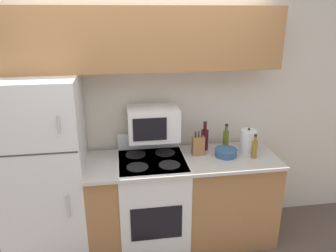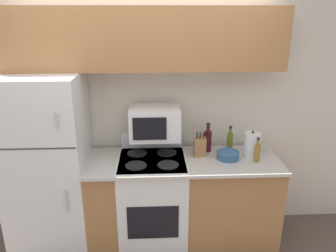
% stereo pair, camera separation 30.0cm
% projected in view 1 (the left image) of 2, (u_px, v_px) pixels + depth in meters
% --- Properties ---
extents(wall_back, '(8.00, 0.05, 2.55)m').
position_uv_depth(wall_back, '(140.00, 114.00, 3.37)').
color(wall_back, beige).
rests_on(wall_back, ground_plane).
extents(lower_cabinets, '(1.85, 0.67, 0.93)m').
position_uv_depth(lower_cabinets, '(182.00, 200.00, 3.33)').
color(lower_cabinets, '#9E6B3D').
rests_on(lower_cabinets, ground_plane).
extents(refrigerator, '(0.75, 0.69, 1.76)m').
position_uv_depth(refrigerator, '(44.00, 171.00, 3.02)').
color(refrigerator, silver).
rests_on(refrigerator, ground_plane).
extents(upper_cabinets, '(2.60, 0.35, 0.56)m').
position_uv_depth(upper_cabinets, '(140.00, 39.00, 2.93)').
color(upper_cabinets, '#9E6B3D').
rests_on(upper_cabinets, refrigerator).
extents(stove, '(0.65, 0.65, 1.10)m').
position_uv_depth(stove, '(153.00, 201.00, 3.27)').
color(stove, silver).
rests_on(stove, ground_plane).
extents(microwave, '(0.48, 0.34, 0.31)m').
position_uv_depth(microwave, '(153.00, 123.00, 3.14)').
color(microwave, silver).
rests_on(microwave, stove).
extents(knife_block, '(0.11, 0.08, 0.25)m').
position_uv_depth(knife_block, '(198.00, 145.00, 3.23)').
color(knife_block, '#9E6B3D').
rests_on(knife_block, lower_cabinets).
extents(bowl, '(0.22, 0.22, 0.07)m').
position_uv_depth(bowl, '(226.00, 152.00, 3.21)').
color(bowl, '#335B84').
rests_on(bowl, lower_cabinets).
extents(bottle_olive_oil, '(0.06, 0.06, 0.26)m').
position_uv_depth(bottle_olive_oil, '(226.00, 139.00, 3.39)').
color(bottle_olive_oil, '#5B6619').
rests_on(bottle_olive_oil, lower_cabinets).
extents(bottle_wine_red, '(0.08, 0.08, 0.30)m').
position_uv_depth(bottle_wine_red, '(205.00, 139.00, 3.34)').
color(bottle_wine_red, '#470F19').
rests_on(bottle_wine_red, lower_cabinets).
extents(bottle_vinegar, '(0.06, 0.06, 0.24)m').
position_uv_depth(bottle_vinegar, '(254.00, 149.00, 3.16)').
color(bottle_vinegar, olive).
rests_on(bottle_vinegar, lower_cabinets).
extents(kettle, '(0.16, 0.16, 0.26)m').
position_uv_depth(kettle, '(248.00, 141.00, 3.28)').
color(kettle, white).
rests_on(kettle, lower_cabinets).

